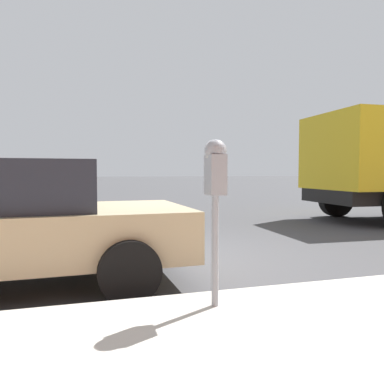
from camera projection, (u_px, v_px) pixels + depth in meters
ground_plane at (164, 258)px, 5.73m from camera, size 220.00×220.00×0.00m
parking_meter at (215, 180)px, 3.16m from camera, size 0.21×0.19×1.42m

